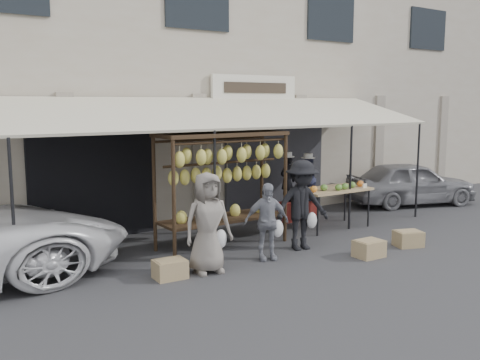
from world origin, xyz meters
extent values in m
plane|color=#2D2D30|center=(0.00, 0.00, 0.00)|extent=(90.00, 90.00, 0.00)
cube|color=#B7AE9C|center=(0.00, 6.50, 3.50)|extent=(24.00, 6.00, 7.00)
cube|color=#232328|center=(2.20, 3.46, 1.25)|extent=(3.00, 0.10, 2.50)
cube|color=black|center=(-2.50, 3.46, 1.25)|extent=(2.60, 0.10, 2.50)
cube|color=silver|center=(1.50, 3.40, 3.15)|extent=(2.40, 0.10, 0.60)
cube|color=beige|center=(0.00, 2.30, 2.60)|extent=(10.00, 2.34, 0.63)
cylinder|color=black|center=(-4.50, 1.15, 1.15)|extent=(0.05, 0.05, 2.30)
cylinder|color=black|center=(-1.00, 1.15, 1.15)|extent=(0.05, 0.05, 2.30)
cylinder|color=black|center=(2.50, 1.15, 1.15)|extent=(0.05, 0.05, 2.30)
cylinder|color=black|center=(4.80, 1.15, 1.15)|extent=(0.05, 0.05, 2.30)
cylinder|color=black|center=(-1.86, 1.12, 1.10)|extent=(0.07, 0.07, 2.20)
cylinder|color=black|center=(0.64, 1.12, 1.10)|extent=(0.07, 0.07, 2.20)
cylinder|color=black|center=(-1.86, 1.92, 1.10)|extent=(0.07, 0.07, 2.20)
cylinder|color=black|center=(0.64, 1.92, 1.10)|extent=(0.07, 0.07, 2.20)
cube|color=black|center=(-0.61, 1.52, 2.20)|extent=(2.60, 0.90, 0.07)
cylinder|color=black|center=(-0.61, 1.17, 2.08)|extent=(2.50, 0.05, 0.05)
cylinder|color=black|center=(-0.61, 1.87, 2.08)|extent=(2.50, 0.05, 0.05)
cylinder|color=black|center=(-0.61, 1.52, 1.65)|extent=(2.50, 0.05, 0.05)
cube|color=black|center=(-0.61, 1.52, 0.55)|extent=(2.50, 0.80, 0.05)
ellipsoid|color=#DFD152|center=(-1.71, 1.17, 1.80)|extent=(0.20, 0.18, 0.30)
ellipsoid|color=#DFD152|center=(-1.49, 1.32, 1.85)|extent=(0.20, 0.18, 0.30)
ellipsoid|color=#DFD152|center=(-1.27, 1.17, 1.82)|extent=(0.20, 0.18, 0.30)
ellipsoid|color=#DFD152|center=(-1.05, 1.32, 1.81)|extent=(0.20, 0.18, 0.30)
ellipsoid|color=#DFD152|center=(-0.83, 1.17, 1.81)|extent=(0.20, 0.18, 0.30)
ellipsoid|color=#DFD152|center=(-0.61, 1.32, 1.86)|extent=(0.20, 0.18, 0.30)
ellipsoid|color=#DFD152|center=(-0.39, 1.17, 1.82)|extent=(0.20, 0.18, 0.30)
ellipsoid|color=#DFD152|center=(-0.17, 1.32, 1.86)|extent=(0.20, 0.18, 0.30)
ellipsoid|color=#DFD152|center=(0.05, 1.17, 1.84)|extent=(0.20, 0.18, 0.30)
ellipsoid|color=#DFD152|center=(0.27, 1.32, 1.85)|extent=(0.20, 0.18, 0.30)
ellipsoid|color=#DFD152|center=(0.49, 1.17, 1.84)|extent=(0.20, 0.18, 0.30)
ellipsoid|color=#DFD152|center=(-1.66, 1.52, 1.43)|extent=(0.20, 0.18, 0.30)
ellipsoid|color=#DFD152|center=(-1.43, 1.52, 1.43)|extent=(0.20, 0.18, 0.30)
ellipsoid|color=#DFD152|center=(-1.19, 1.52, 1.45)|extent=(0.20, 0.18, 0.30)
ellipsoid|color=#DFD152|center=(-0.96, 1.52, 1.43)|extent=(0.20, 0.18, 0.30)
ellipsoid|color=#DFD152|center=(-0.73, 1.52, 1.45)|extent=(0.20, 0.18, 0.30)
ellipsoid|color=#DFD152|center=(-0.49, 1.52, 1.39)|extent=(0.20, 0.18, 0.30)
ellipsoid|color=#DFD152|center=(-0.26, 1.52, 1.41)|extent=(0.20, 0.18, 0.30)
ellipsoid|color=#DFD152|center=(-0.03, 1.52, 1.41)|extent=(0.20, 0.18, 0.30)
ellipsoid|color=#DFD152|center=(0.21, 1.52, 1.41)|extent=(0.20, 0.18, 0.30)
ellipsoid|color=#DFD152|center=(0.44, 1.52, 1.42)|extent=(0.20, 0.18, 0.30)
cube|color=tan|center=(2.26, 1.44, 0.88)|extent=(1.70, 0.90, 0.05)
cylinder|color=black|center=(1.49, 1.07, 0.42)|extent=(0.04, 0.04, 0.85)
cylinder|color=black|center=(3.03, 1.07, 0.42)|extent=(0.04, 0.04, 0.85)
cylinder|color=black|center=(1.49, 1.81, 0.42)|extent=(0.04, 0.04, 0.85)
cylinder|color=black|center=(3.03, 1.81, 0.42)|extent=(0.04, 0.04, 0.85)
ellipsoid|color=orange|center=(1.56, 1.29, 0.97)|extent=(0.18, 0.14, 0.14)
ellipsoid|color=#598C33|center=(1.88, 1.33, 0.97)|extent=(0.18, 0.14, 0.14)
ellipsoid|color=#598C33|center=(2.15, 1.15, 0.97)|extent=(0.18, 0.14, 0.14)
ellipsoid|color=#598C33|center=(2.37, 1.18, 0.97)|extent=(0.18, 0.14, 0.14)
ellipsoid|color=#598C33|center=(2.66, 1.25, 0.97)|extent=(0.18, 0.14, 0.14)
ellipsoid|color=orange|center=(2.95, 1.28, 0.97)|extent=(0.18, 0.14, 0.14)
imported|color=black|center=(1.80, 2.49, 1.02)|extent=(0.45, 0.34, 1.12)
imported|color=#282B47|center=(2.39, 2.44, 0.99)|extent=(0.60, 0.51, 1.06)
imported|color=gray|center=(-1.68, 0.25, 0.84)|extent=(0.87, 0.62, 1.68)
imported|color=gray|center=(-0.44, 0.30, 0.70)|extent=(0.88, 0.59, 1.40)
imported|color=black|center=(0.52, 0.47, 0.86)|extent=(1.21, 0.82, 1.73)
cube|color=maroon|center=(1.80, 2.49, 0.23)|extent=(0.42, 0.42, 0.47)
cube|color=maroon|center=(2.39, 2.44, 0.23)|extent=(0.34, 0.34, 0.46)
cube|color=tan|center=(1.21, -0.63, 0.15)|extent=(0.53, 0.40, 0.31)
cube|color=tan|center=(2.40, -0.55, 0.15)|extent=(0.61, 0.53, 0.30)
cube|color=tan|center=(-2.35, 0.33, 0.15)|extent=(0.52, 0.41, 0.30)
imported|color=gray|center=(6.00, 2.28, 0.60)|extent=(3.82, 2.48, 1.21)
camera|label=1|loc=(-6.04, -7.17, 2.80)|focal=40.00mm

